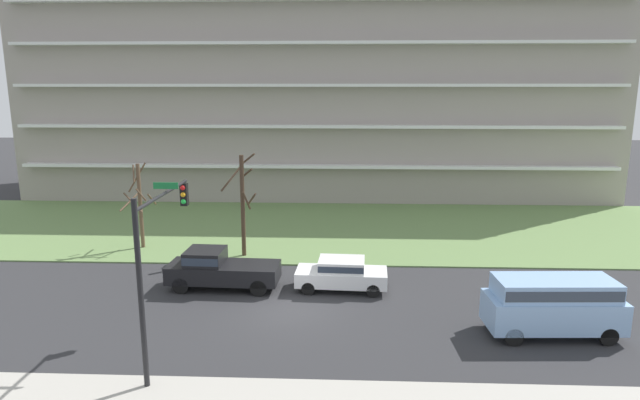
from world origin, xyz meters
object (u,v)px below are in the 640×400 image
tree_far_left (140,203)px  sedan_white_near_left (341,273)px  van_blue_center_right (553,302)px  pickup_black_center_left (219,268)px  traffic_signal_mast (158,245)px  tree_left (243,202)px

tree_far_left → sedan_white_near_left: size_ratio=1.17×
tree_far_left → van_blue_center_right: 23.37m
pickup_black_center_left → van_blue_center_right: bearing=164.9°
tree_far_left → van_blue_center_right: (20.63, -10.89, -1.46)m
tree_far_left → van_blue_center_right: size_ratio=0.99×
traffic_signal_mast → sedan_white_near_left: bearing=48.9°
pickup_black_center_left → traffic_signal_mast: 8.02m
van_blue_center_right → tree_left: bearing=143.0°
sedan_white_near_left → pickup_black_center_left: size_ratio=0.82×
sedan_white_near_left → pickup_black_center_left: pickup_black_center_left is taller
traffic_signal_mast → van_blue_center_right: bearing=10.6°
tree_left → traffic_signal_mast: traffic_signal_mast is taller
tree_left → sedan_white_near_left: (5.70, -5.09, -2.38)m
pickup_black_center_left → traffic_signal_mast: size_ratio=0.85×
sedan_white_near_left → tree_left: bearing=-38.9°
pickup_black_center_left → van_blue_center_right: 15.10m
pickup_black_center_left → van_blue_center_right: size_ratio=1.04×
pickup_black_center_left → traffic_signal_mast: traffic_signal_mast is taller
tree_far_left → pickup_black_center_left: bearing=-45.7°
tree_left → pickup_black_center_left: tree_left is taller
tree_far_left → tree_left: size_ratio=0.86×
tree_left → pickup_black_center_left: (-0.31, -5.08, -2.24)m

